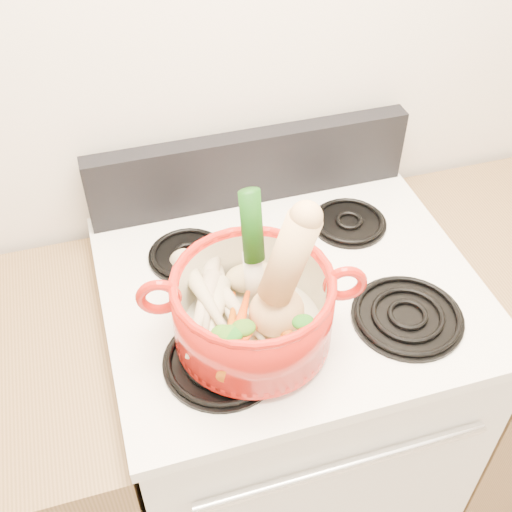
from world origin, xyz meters
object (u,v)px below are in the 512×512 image
object	(u,v)px
stove_body	(284,412)
dutch_oven	(253,309)
squash	(278,279)
leek	(254,251)

from	to	relation	value
stove_body	dutch_oven	xyz separation A→B (m)	(-0.12, -0.12, 0.58)
stove_body	squash	xyz separation A→B (m)	(-0.08, -0.14, 0.67)
stove_body	leek	distance (m)	0.68
dutch_oven	squash	world-z (taller)	squash
dutch_oven	leek	size ratio (longest dim) A/B	1.13
dutch_oven	squash	size ratio (longest dim) A/B	1.13
leek	dutch_oven	bearing A→B (deg)	-113.35
dutch_oven	squash	xyz separation A→B (m)	(0.04, -0.02, 0.09)
leek	squash	bearing A→B (deg)	-80.11
dutch_oven	leek	bearing A→B (deg)	82.15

